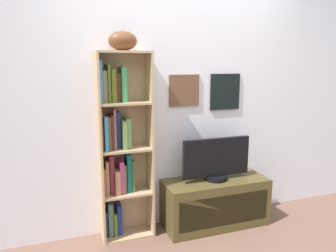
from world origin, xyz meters
TOP-DOWN VIEW (x-y plane):
  - back_wall at (0.00, 1.13)m, footprint 4.80×0.08m
  - bookshelf at (-0.56, 1.01)m, footprint 0.48×0.24m
  - football at (-0.51, 0.98)m, footprint 0.25×0.17m
  - tv_stand at (0.37, 0.89)m, footprint 1.05×0.41m
  - television at (0.37, 0.89)m, footprint 0.70×0.22m

SIDE VIEW (x-z plane):
  - tv_stand at x=0.37m, z-range 0.00..0.48m
  - television at x=0.37m, z-range 0.47..0.89m
  - bookshelf at x=-0.56m, z-range 0.00..1.71m
  - back_wall at x=0.00m, z-range 0.00..2.53m
  - football at x=-0.51m, z-range 1.72..1.88m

